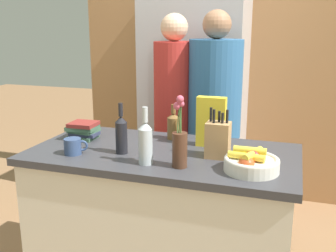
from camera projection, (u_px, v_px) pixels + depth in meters
kitchen_island at (163, 225)px, 2.29m from camera, size 1.48×0.75×0.91m
back_wall_wood at (222, 57)px, 3.65m from camera, size 2.68×0.12×2.60m
refrigerator at (195, 95)px, 3.44m from camera, size 0.85×0.62×1.99m
fruit_bowl at (251, 162)px, 1.86m from camera, size 0.26×0.26×0.12m
knife_block at (218, 139)px, 2.05m from camera, size 0.12×0.10×0.26m
flower_vase at (180, 143)px, 1.90m from camera, size 0.07×0.07×0.36m
cereal_box at (211, 122)px, 2.24m from camera, size 0.17×0.06×0.29m
coffee_mug at (73, 146)px, 2.12m from camera, size 0.12×0.09×0.09m
book_stack at (83, 130)px, 2.40m from camera, size 0.19×0.16×0.11m
bottle_oil at (121, 134)px, 2.12m from camera, size 0.06×0.06×0.28m
bottle_vinegar at (145, 142)px, 1.95m from camera, size 0.07×0.07×0.29m
bottle_wine at (173, 125)px, 2.39m from camera, size 0.08×0.08×0.22m
person_at_sink at (174, 114)px, 2.90m from camera, size 0.29×0.29×1.67m
person_in_blue at (214, 118)px, 2.81m from camera, size 0.38×0.38×1.69m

